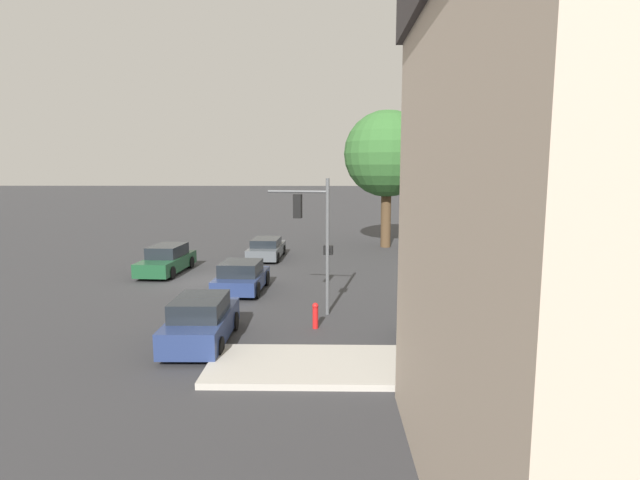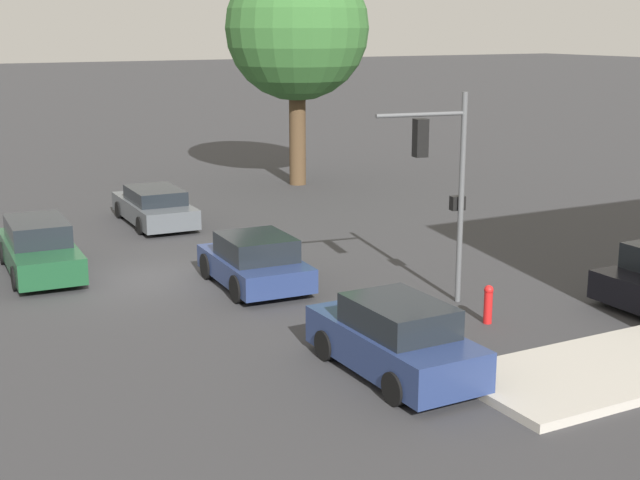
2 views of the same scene
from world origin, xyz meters
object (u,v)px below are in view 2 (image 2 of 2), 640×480
(crossing_car_2, at_px, (155,207))
(fire_hydrant, at_px, (488,303))
(traffic_signal, at_px, (441,169))
(crossing_car_1, at_px, (255,262))
(street_tree, at_px, (297,29))
(crossing_car_3, at_px, (39,248))
(crossing_car_0, at_px, (395,339))

(crossing_car_2, bearing_deg, fire_hydrant, -164.10)
(traffic_signal, bearing_deg, crossing_car_1, 53.09)
(street_tree, xyz_separation_m, crossing_car_1, (13.41, -8.06, -5.93))
(traffic_signal, bearing_deg, crossing_car_2, 24.12)
(traffic_signal, bearing_deg, fire_hydrant, -167.20)
(fire_hydrant, bearing_deg, traffic_signal, -176.03)
(traffic_signal, xyz_separation_m, crossing_car_2, (-12.15, -3.32, -2.77))
(crossing_car_1, bearing_deg, traffic_signal, -132.78)
(crossing_car_1, bearing_deg, street_tree, -28.04)
(street_tree, height_order, fire_hydrant, street_tree)
(crossing_car_2, height_order, crossing_car_3, crossing_car_3)
(traffic_signal, bearing_deg, street_tree, -6.62)
(crossing_car_1, relative_size, fire_hydrant, 4.29)
(crossing_car_2, bearing_deg, crossing_car_3, 135.76)
(crossing_car_2, bearing_deg, street_tree, -57.25)
(traffic_signal, bearing_deg, crossing_car_0, 143.35)
(fire_hydrant, bearing_deg, crossing_car_0, -66.29)
(crossing_car_2, bearing_deg, traffic_signal, -162.66)
(crossing_car_0, height_order, crossing_car_3, crossing_car_0)
(crossing_car_0, height_order, fire_hydrant, crossing_car_0)
(traffic_signal, height_order, crossing_car_2, traffic_signal)
(crossing_car_1, relative_size, crossing_car_3, 0.82)
(crossing_car_3, bearing_deg, crossing_car_2, 136.89)
(street_tree, xyz_separation_m, fire_hydrant, (18.73, -4.54, -6.11))
(traffic_signal, bearing_deg, crossing_car_3, 55.99)
(street_tree, height_order, crossing_car_3, street_tree)
(traffic_signal, relative_size, crossing_car_0, 1.25)
(traffic_signal, height_order, crossing_car_0, traffic_signal)
(crossing_car_0, relative_size, crossing_car_2, 0.88)
(crossing_car_1, xyz_separation_m, crossing_car_3, (-4.06, -4.74, 0.04))
(crossing_car_1, bearing_deg, crossing_car_2, 2.50)
(traffic_signal, relative_size, crossing_car_3, 1.08)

